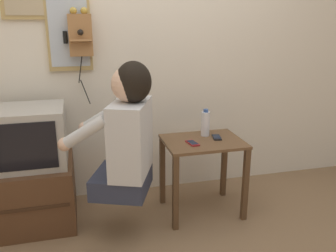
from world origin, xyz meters
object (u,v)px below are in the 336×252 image
object	(u,v)px
wall_mirror	(68,25)
water_bottle	(205,123)
person	(127,132)
television	(24,136)
cell_phone_spare	(217,137)
wall_phone_antique	(80,34)
cell_phone_held	(192,143)

from	to	relation	value
wall_mirror	water_bottle	size ratio (longest dim) A/B	3.19
person	television	size ratio (longest dim) A/B	1.57
wall_mirror	cell_phone_spare	distance (m)	1.41
television	cell_phone_spare	world-z (taller)	television
wall_phone_antique	person	bearing A→B (deg)	-67.86
television	water_bottle	xyz separation A→B (m)	(1.34, -0.07, 0.02)
wall_phone_antique	water_bottle	bearing A→B (deg)	-20.43
water_bottle	cell_phone_held	bearing A→B (deg)	-134.40
wall_mirror	cell_phone_held	bearing A→B (deg)	-33.04
television	water_bottle	bearing A→B (deg)	-3.03
water_bottle	wall_phone_antique	bearing A→B (deg)	159.57
cell_phone_held	water_bottle	distance (m)	0.24
person	cell_phone_spare	world-z (taller)	person
person	cell_phone_held	size ratio (longest dim) A/B	6.77
person	wall_mirror	distance (m)	0.99
cell_phone_held	wall_phone_antique	bearing A→B (deg)	137.08
wall_phone_antique	cell_phone_spare	distance (m)	1.29
wall_mirror	cell_phone_spare	size ratio (longest dim) A/B	5.08
television	cell_phone_held	xyz separation A→B (m)	(1.18, -0.23, -0.07)
person	wall_mirror	xyz separation A→B (m)	(-0.33, 0.65, 0.67)
wall_mirror	water_bottle	world-z (taller)	wall_mirror
person	wall_phone_antique	xyz separation A→B (m)	(-0.25, 0.61, 0.60)
person	cell_phone_spare	xyz separation A→B (m)	(0.72, 0.19, -0.16)
television	cell_phone_held	bearing A→B (deg)	-11.01
television	wall_mirror	xyz separation A→B (m)	(0.36, 0.30, 0.75)
television	wall_mirror	size ratio (longest dim) A/B	0.84
cell_phone_spare	wall_mirror	bearing A→B (deg)	168.51
wall_phone_antique	water_bottle	xyz separation A→B (m)	(0.90, -0.33, -0.67)
cell_phone_held	wall_mirror	bearing A→B (deg)	137.68
person	television	xyz separation A→B (m)	(-0.69, 0.34, -0.08)
cell_phone_spare	water_bottle	xyz separation A→B (m)	(-0.07, 0.08, 0.09)
cell_phone_spare	water_bottle	distance (m)	0.14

